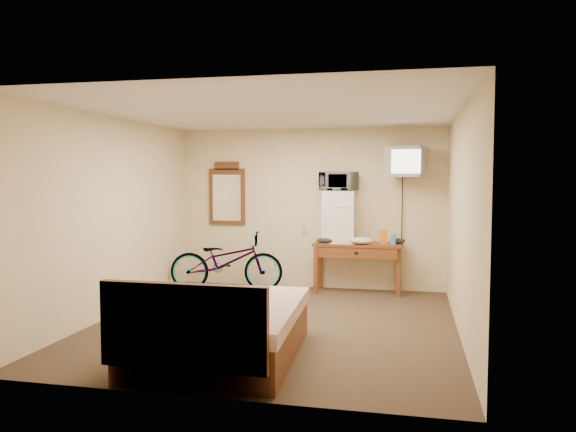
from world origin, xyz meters
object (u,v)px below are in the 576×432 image
object	(u,v)px
blue_cup	(393,239)
wall_mirror	(227,194)
desk	(358,252)
microwave	(339,181)
crt_television	(406,162)
bed	(220,329)
bicycle	(226,261)
mini_fridge	(338,217)

from	to	relation	value
blue_cup	wall_mirror	world-z (taller)	wall_mirror
desk	microwave	bearing A→B (deg)	167.71
blue_cup	crt_television	bearing A→B (deg)	9.29
microwave	bed	distance (m)	3.78
desk	wall_mirror	world-z (taller)	wall_mirror
desk	bicycle	distance (m)	2.01
desk	mini_fridge	distance (m)	0.60
wall_mirror	bed	world-z (taller)	wall_mirror
desk	mini_fridge	bearing A→B (deg)	167.74
desk	crt_television	world-z (taller)	crt_television
wall_mirror	bicycle	size ratio (longest dim) A/B	0.59
wall_mirror	bicycle	xyz separation A→B (m)	(0.16, -0.52, -1.01)
desk	mini_fridge	world-z (taller)	mini_fridge
desk	wall_mirror	bearing A→B (deg)	172.77
crt_television	bicycle	size ratio (longest dim) A/B	0.38
blue_cup	desk	bearing A→B (deg)	179.16
crt_television	mini_fridge	bearing A→B (deg)	177.37
blue_cup	wall_mirror	size ratio (longest dim) A/B	0.15
desk	microwave	distance (m)	1.10
desk	bed	size ratio (longest dim) A/B	0.67
microwave	bicycle	xyz separation A→B (m)	(-1.68, -0.31, -1.23)
mini_fridge	crt_television	distance (m)	1.29
wall_mirror	desk	bearing A→B (deg)	-7.23
blue_cup	bicycle	world-z (taller)	bicycle
desk	bicycle	xyz separation A→B (m)	(-1.98, -0.25, -0.17)
desk	bicycle	world-z (taller)	bicycle
desk	bicycle	bearing A→B (deg)	-172.86
microwave	desk	bearing A→B (deg)	3.30
microwave	bed	xyz separation A→B (m)	(-0.70, -3.45, -1.38)
crt_television	microwave	bearing A→B (deg)	177.36
desk	blue_cup	bearing A→B (deg)	-0.84
bicycle	microwave	bearing A→B (deg)	-90.22
wall_mirror	bicycle	bearing A→B (deg)	-73.26
desk	crt_television	distance (m)	1.51
crt_television	wall_mirror	bearing A→B (deg)	174.92
blue_cup	crt_television	xyz separation A→B (m)	(0.17, 0.03, 1.14)
wall_mirror	bed	distance (m)	4.00
mini_fridge	bicycle	xyz separation A→B (m)	(-1.68, -0.31, -0.69)
blue_cup	bed	world-z (taller)	same
mini_fridge	bicycle	bearing A→B (deg)	-169.42
bicycle	crt_television	bearing A→B (deg)	-95.08
mini_fridge	blue_cup	size ratio (longest dim) A/B	5.29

